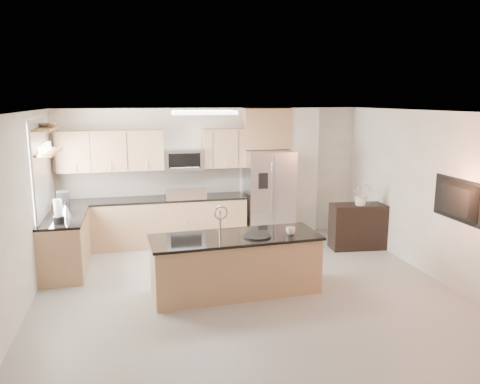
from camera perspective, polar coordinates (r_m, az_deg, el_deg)
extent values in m
plane|color=gray|center=(6.69, 1.53, -13.21)|extent=(6.50, 6.50, 0.00)
cube|color=silver|center=(6.09, 1.66, 9.65)|extent=(6.00, 6.50, 0.02)
cube|color=white|center=(9.39, -3.35, 2.24)|extent=(6.00, 0.02, 2.60)
cube|color=white|center=(3.39, 15.88, -14.95)|extent=(6.00, 0.02, 2.60)
cube|color=white|center=(6.25, -26.14, -3.52)|extent=(0.02, 6.50, 2.60)
cube|color=white|center=(7.58, 24.15, -0.93)|extent=(0.02, 6.50, 2.60)
cube|color=tan|center=(9.13, -10.56, -3.72)|extent=(3.55, 0.65, 0.88)
cube|color=black|center=(9.02, -10.67, -0.90)|extent=(3.55, 0.66, 0.04)
cube|color=silver|center=(9.28, -10.81, 1.20)|extent=(3.55, 0.02, 0.52)
cube|color=tan|center=(8.17, -20.49, -6.04)|extent=(0.65, 1.50, 0.88)
cube|color=black|center=(8.05, -20.72, -2.91)|extent=(0.66, 1.50, 0.04)
cube|color=black|center=(9.17, -6.65, -3.47)|extent=(0.76, 0.64, 0.90)
cube|color=black|center=(9.06, -6.72, -0.63)|extent=(0.76, 0.62, 0.03)
cube|color=#B7B6B9|center=(8.75, -6.52, -0.29)|extent=(0.76, 0.04, 0.22)
cube|color=tan|center=(9.04, -15.47, 4.86)|extent=(1.92, 0.33, 0.75)
cube|color=tan|center=(9.19, -2.04, 5.36)|extent=(0.82, 0.33, 0.75)
cube|color=#B7B6B9|center=(9.07, -6.91, 3.96)|extent=(0.76, 0.40, 0.40)
cube|color=black|center=(8.87, -6.78, 3.80)|extent=(0.60, 0.02, 0.28)
cube|color=#B7B6B9|center=(9.34, 3.50, -0.37)|extent=(0.92, 0.75, 1.78)
cube|color=gray|center=(8.98, 4.18, -0.85)|extent=(0.02, 0.01, 1.69)
cube|color=black|center=(8.84, 2.86, 1.35)|extent=(0.18, 0.03, 0.30)
cube|color=silver|center=(9.71, 7.47, 2.46)|extent=(0.60, 0.30, 2.60)
cube|color=white|center=(7.96, -23.30, 2.25)|extent=(0.03, 1.05, 1.55)
cube|color=silver|center=(7.96, -23.19, 2.26)|extent=(0.03, 1.15, 1.65)
cube|color=#94583B|center=(8.00, -22.39, 4.53)|extent=(0.30, 1.20, 0.04)
cube|color=#94583B|center=(7.97, -22.59, 7.17)|extent=(0.30, 1.20, 0.04)
cube|color=white|center=(7.58, -4.38, 9.64)|extent=(1.00, 0.50, 0.06)
cube|color=tan|center=(6.87, -0.56, -8.91)|extent=(2.42, 0.95, 0.80)
cube|color=black|center=(6.73, -0.57, -5.54)|extent=(2.48, 1.01, 0.04)
cube|color=black|center=(6.70, -2.10, -5.76)|extent=(0.50, 0.37, 0.01)
cylinder|color=#B7B6B9|center=(6.84, -2.43, -3.63)|extent=(0.03, 0.03, 0.34)
torus|color=#B7B6B9|center=(6.75, -2.36, -2.52)|extent=(0.21, 0.03, 0.21)
cube|color=black|center=(9.08, 14.31, -4.07)|extent=(1.10, 0.54, 0.85)
imported|color=silver|center=(6.82, 6.19, -4.73)|extent=(0.17, 0.17, 0.11)
cylinder|color=black|center=(6.69, 2.08, -5.38)|extent=(0.51, 0.51, 0.02)
cylinder|color=black|center=(7.59, -21.21, -3.19)|extent=(0.16, 0.16, 0.11)
cylinder|color=silver|center=(7.55, -21.31, -1.80)|extent=(0.12, 0.12, 0.27)
cone|color=#B7B6B9|center=(7.98, -20.46, -2.13)|extent=(0.19, 0.19, 0.20)
cylinder|color=black|center=(7.95, -20.52, -1.35)|extent=(0.04, 0.04, 0.04)
cube|color=black|center=(8.24, -20.74, -1.18)|extent=(0.21, 0.25, 0.36)
cylinder|color=#B7B6B9|center=(8.19, -20.75, -1.85)|extent=(0.12, 0.12, 0.13)
imported|color=#B7B6B9|center=(8.04, -22.53, 7.64)|extent=(0.43, 0.43, 0.09)
imported|color=silver|center=(8.84, 14.63, 0.40)|extent=(0.63, 0.57, 0.62)
imported|color=black|center=(7.36, 24.55, -0.91)|extent=(0.14, 1.08, 0.62)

